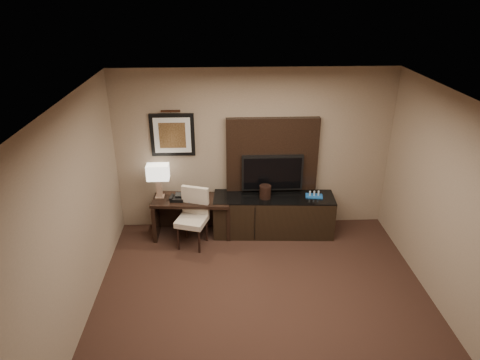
{
  "coord_description": "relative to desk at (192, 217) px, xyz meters",
  "views": [
    {
      "loc": [
        -0.52,
        -4.04,
        3.85
      ],
      "look_at": [
        -0.25,
        1.8,
        1.15
      ],
      "focal_mm": 32.0,
      "sensor_mm": 36.0,
      "label": 1
    }
  ],
  "objects": [
    {
      "name": "table_lamp",
      "position": [
        -0.51,
        0.09,
        0.63
      ],
      "size": [
        0.39,
        0.26,
        0.59
      ],
      "primitive_type": null,
      "rotation": [
        0.0,
        0.0,
        -0.16
      ],
      "color": "#A17D64",
      "rests_on": "desk"
    },
    {
      "name": "wall_left",
      "position": [
        -1.22,
        -2.15,
        1.02
      ],
      "size": [
        0.01,
        5.0,
        2.7
      ],
      "primitive_type": "cube",
      "color": "gray",
      "rests_on": "floor"
    },
    {
      "name": "book",
      "position": [
        0.09,
        -0.06,
        0.45
      ],
      "size": [
        0.16,
        0.06,
        0.22
      ],
      "primitive_type": "imported",
      "rotation": [
        0.0,
        0.0,
        0.24
      ],
      "color": "#C0AA97",
      "rests_on": "desk"
    },
    {
      "name": "floor",
      "position": [
        1.03,
        -2.15,
        -0.34
      ],
      "size": [
        4.5,
        5.0,
        0.01
      ],
      "primitive_type": "cube",
      "color": "black",
      "rests_on": "ground"
    },
    {
      "name": "desk",
      "position": [
        0.0,
        0.0,
        0.0
      ],
      "size": [
        1.29,
        0.63,
        0.67
      ],
      "primitive_type": "cube",
      "rotation": [
        0.0,
        0.0,
        -0.08
      ],
      "color": "black",
      "rests_on": "floor"
    },
    {
      "name": "minibar_tray",
      "position": [
        2.0,
        -0.03,
        0.39
      ],
      "size": [
        0.3,
        0.21,
        0.1
      ],
      "primitive_type": null,
      "rotation": [
        0.0,
        0.0,
        -0.17
      ],
      "color": "#1A59AC",
      "rests_on": "credenza"
    },
    {
      "name": "wall_back",
      "position": [
        1.03,
        0.35,
        1.02
      ],
      "size": [
        4.5,
        0.01,
        2.7
      ],
      "primitive_type": "cube",
      "color": "gray",
      "rests_on": "floor"
    },
    {
      "name": "desk_phone",
      "position": [
        -0.22,
        -0.03,
        0.39
      ],
      "size": [
        0.23,
        0.21,
        0.11
      ],
      "primitive_type": null,
      "rotation": [
        0.0,
        0.0,
        -0.09
      ],
      "color": "black",
      "rests_on": "desk"
    },
    {
      "name": "ceiling",
      "position": [
        1.03,
        -2.15,
        2.37
      ],
      "size": [
        4.5,
        5.0,
        0.01
      ],
      "primitive_type": "cube",
      "color": "silver",
      "rests_on": "wall_back"
    },
    {
      "name": "artwork",
      "position": [
        -0.27,
        0.33,
        1.32
      ],
      "size": [
        0.7,
        0.04,
        0.7
      ],
      "primitive_type": "cube",
      "color": "black",
      "rests_on": "wall_back"
    },
    {
      "name": "credenza",
      "position": [
        1.35,
        -0.0,
        0.0
      ],
      "size": [
        1.99,
        0.65,
        0.68
      ],
      "primitive_type": "cube",
      "rotation": [
        0.0,
        0.0,
        -0.06
      ],
      "color": "black",
      "rests_on": "floor"
    },
    {
      "name": "ice_bucket",
      "position": [
        1.2,
        -0.03,
        0.45
      ],
      "size": [
        0.22,
        0.22,
        0.21
      ],
      "primitive_type": "cylinder",
      "rotation": [
        0.0,
        0.0,
        -0.13
      ],
      "color": "black",
      "rests_on": "credenza"
    },
    {
      "name": "wall_right",
      "position": [
        3.28,
        -2.15,
        1.02
      ],
      "size": [
        0.01,
        5.0,
        2.7
      ],
      "primitive_type": "cube",
      "color": "gray",
      "rests_on": "floor"
    },
    {
      "name": "blue_folder",
      "position": [
        0.13,
        -0.01,
        0.35
      ],
      "size": [
        0.31,
        0.38,
        0.02
      ],
      "primitive_type": "cube",
      "rotation": [
        0.0,
        0.0,
        -0.21
      ],
      "color": "#184F9C",
      "rests_on": "desk"
    },
    {
      "name": "desk_chair",
      "position": [
        0.02,
        -0.33,
        0.12
      ],
      "size": [
        0.57,
        0.62,
        0.92
      ],
      "primitive_type": null,
      "rotation": [
        0.0,
        0.0,
        -0.31
      ],
      "color": "beige",
      "rests_on": "floor"
    },
    {
      "name": "tv_wall_panel",
      "position": [
        1.33,
        0.29,
        0.94
      ],
      "size": [
        1.5,
        0.12,
        1.3
      ],
      "primitive_type": "cube",
      "color": "black",
      "rests_on": "wall_back"
    },
    {
      "name": "picture_light",
      "position": [
        -0.27,
        0.29,
        1.72
      ],
      "size": [
        0.04,
        0.04,
        0.3
      ],
      "primitive_type": "cylinder",
      "color": "#3C2013",
      "rests_on": "wall_back"
    },
    {
      "name": "tv",
      "position": [
        1.33,
        0.19,
        0.69
      ],
      "size": [
        1.0,
        0.08,
        0.6
      ],
      "primitive_type": "cube",
      "color": "black",
      "rests_on": "tv_wall_panel"
    }
  ]
}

